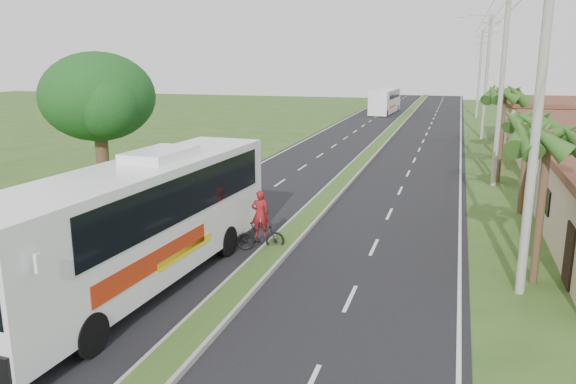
# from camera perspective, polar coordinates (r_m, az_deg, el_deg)

# --- Properties ---
(ground) EXTENTS (180.00, 180.00, 0.00)m
(ground) POSITION_cam_1_polar(r_m,az_deg,el_deg) (18.43, -4.57, -9.50)
(ground) COLOR #2E4D1C
(ground) RESTS_ON ground
(road_asphalt) EXTENTS (14.00, 160.00, 0.02)m
(road_asphalt) POSITION_cam_1_polar(r_m,az_deg,el_deg) (37.02, 6.71, 2.19)
(road_asphalt) COLOR black
(road_asphalt) RESTS_ON ground
(median_strip) EXTENTS (1.20, 160.00, 0.18)m
(median_strip) POSITION_cam_1_polar(r_m,az_deg,el_deg) (37.01, 6.71, 2.33)
(median_strip) COLOR gray
(median_strip) RESTS_ON ground
(lane_edge_left) EXTENTS (0.12, 160.00, 0.01)m
(lane_edge_left) POSITION_cam_1_polar(r_m,az_deg,el_deg) (38.73, -3.10, 2.74)
(lane_edge_left) COLOR silver
(lane_edge_left) RESTS_ON ground
(lane_edge_right) EXTENTS (0.12, 160.00, 0.01)m
(lane_edge_right) POSITION_cam_1_polar(r_m,az_deg,el_deg) (36.49, 17.12, 1.50)
(lane_edge_right) COLOR silver
(lane_edge_right) RESTS_ON ground
(shop_far) EXTENTS (8.60, 11.60, 3.82)m
(shop_far) POSITION_cam_1_polar(r_m,az_deg,el_deg) (52.61, 25.30, 6.44)
(shop_far) COLOR tan
(shop_far) RESTS_ON ground
(palm_verge_a) EXTENTS (2.40, 2.40, 5.45)m
(palm_verge_a) POSITION_cam_1_polar(r_m,az_deg,el_deg) (19.13, 24.92, 4.90)
(palm_verge_a) COLOR #473321
(palm_verge_a) RESTS_ON ground
(palm_verge_b) EXTENTS (2.40, 2.40, 5.05)m
(palm_verge_b) POSITION_cam_1_polar(r_m,az_deg,el_deg) (28.10, 23.24, 6.61)
(palm_verge_b) COLOR #473321
(palm_verge_b) RESTS_ON ground
(palm_verge_c) EXTENTS (2.40, 2.40, 5.85)m
(palm_verge_c) POSITION_cam_1_polar(r_m,az_deg,el_deg) (34.93, 21.18, 9.18)
(palm_verge_c) COLOR #473321
(palm_verge_c) RESTS_ON ground
(palm_verge_d) EXTENTS (2.40, 2.40, 5.25)m
(palm_verge_d) POSITION_cam_1_polar(r_m,az_deg,el_deg) (43.96, 20.97, 9.14)
(palm_verge_d) COLOR #473321
(palm_verge_d) RESTS_ON ground
(shade_tree) EXTENTS (6.30, 6.00, 7.54)m
(shade_tree) POSITION_cam_1_polar(r_m,az_deg,el_deg) (31.75, -18.89, 8.85)
(shade_tree) COLOR #473321
(shade_tree) RESTS_ON ground
(utility_pole_a) EXTENTS (1.60, 0.28, 11.00)m
(utility_pole_a) POSITION_cam_1_polar(r_m,az_deg,el_deg) (17.98, 24.05, 7.52)
(utility_pole_a) COLOR gray
(utility_pole_a) RESTS_ON ground
(utility_pole_b) EXTENTS (3.20, 0.28, 12.00)m
(utility_pole_b) POSITION_cam_1_polar(r_m,az_deg,el_deg) (33.86, 20.90, 11.03)
(utility_pole_b) COLOR gray
(utility_pole_b) RESTS_ON ground
(utility_pole_c) EXTENTS (1.60, 0.28, 11.00)m
(utility_pole_c) POSITION_cam_1_polar(r_m,az_deg,el_deg) (53.85, 19.52, 11.08)
(utility_pole_c) COLOR gray
(utility_pole_c) RESTS_ON ground
(utility_pole_d) EXTENTS (1.60, 0.28, 10.50)m
(utility_pole_d) POSITION_cam_1_polar(r_m,az_deg,el_deg) (73.83, 18.88, 11.36)
(utility_pole_d) COLOR gray
(utility_pole_d) RESTS_ON ground
(coach_bus_main) EXTENTS (3.43, 13.30, 4.26)m
(coach_bus_main) POSITION_cam_1_polar(r_m,az_deg,el_deg) (18.22, -14.67, -2.38)
(coach_bus_main) COLOR white
(coach_bus_main) RESTS_ON ground
(coach_bus_far) EXTENTS (2.90, 10.97, 3.17)m
(coach_bus_far) POSITION_cam_1_polar(r_m,az_deg,el_deg) (76.58, 9.84, 9.21)
(coach_bus_far) COLOR white
(coach_bus_far) RESTS_ON ground
(motorcyclist) EXTENTS (1.91, 1.09, 2.36)m
(motorcyclist) POSITION_cam_1_polar(r_m,az_deg,el_deg) (21.37, -2.84, -3.79)
(motorcyclist) COLOR black
(motorcyclist) RESTS_ON ground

